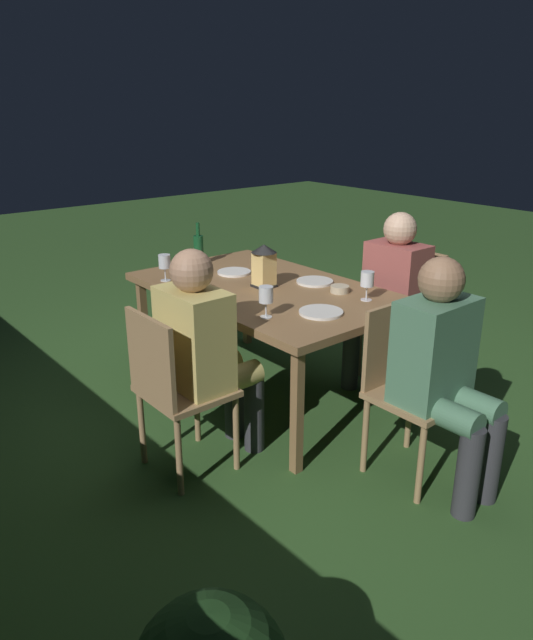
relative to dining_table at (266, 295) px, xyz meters
name	(u,v)px	position (x,y,z in m)	size (l,w,h in m)	color
ground_plane	(266,393)	(0.00, 0.00, -0.68)	(16.00, 16.00, 0.00)	#2D5123
dining_table	(266,295)	(0.00, 0.00, 0.00)	(1.69, 1.04, 0.73)	olive
chair_side_right_a	(174,386)	(-0.38, 0.91, -0.19)	(0.42, 0.40, 0.87)	#9E7A51
person_in_mustard	(206,347)	(-0.38, 0.72, -0.04)	(0.38, 0.47, 1.15)	tan
chair_side_left_a	(406,308)	(-0.38, -0.91, -0.19)	(0.42, 0.40, 0.87)	#9E7A51
person_in_rust	(389,293)	(-0.38, -0.72, -0.04)	(0.38, 0.47, 1.15)	#9E4C47
chair_head_near	(407,382)	(-1.09, 0.00, -0.19)	(0.40, 0.42, 0.87)	#9E7A51
person_in_green	(444,367)	(-1.29, 0.00, -0.04)	(0.48, 0.38, 1.15)	#4C7A5B
lantern_centerpiece	(264,263)	(0.01, 0.01, 0.20)	(0.15, 0.15, 0.27)	black
green_bottle_on_table	(199,249)	(0.72, 0.01, 0.16)	(0.07, 0.07, 0.29)	#144723
wine_glass_a	(165,263)	(0.51, 0.41, 0.17)	(0.08, 0.08, 0.17)	silver
wine_glass_b	(367,280)	(-0.57, -0.27, 0.17)	(0.08, 0.08, 0.17)	silver
wine_glass_c	(266,296)	(-0.43, 0.36, 0.17)	(0.08, 0.08, 0.17)	silver
plate_a	(315,282)	(-0.13, -0.29, 0.06)	(0.23, 0.23, 0.01)	silver
plate_b	(321,312)	(-0.57, 0.09, 0.06)	(0.24, 0.24, 0.01)	silver
plate_c	(234,272)	(0.37, -0.03, 0.06)	(0.22, 0.22, 0.01)	white
bowl_olives	(340,289)	(-0.37, -0.26, 0.07)	(0.11, 0.11, 0.04)	#BCAD8E
bowl_bread	(197,285)	(0.21, 0.36, 0.08)	(0.13, 0.13, 0.05)	#9E5138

